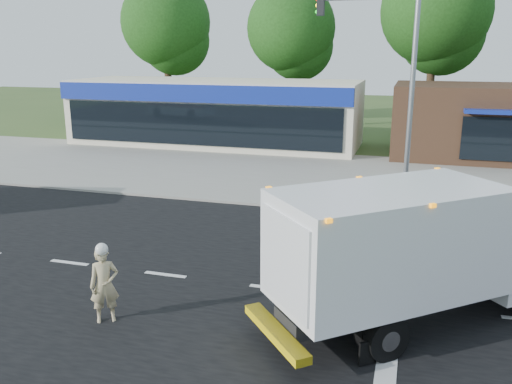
% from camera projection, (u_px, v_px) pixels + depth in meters
% --- Properties ---
extents(ground, '(120.00, 120.00, 0.00)m').
position_uv_depth(ground, '(273.00, 289.00, 13.83)').
color(ground, '#385123').
rests_on(ground, ground).
extents(road_asphalt, '(60.00, 14.00, 0.02)m').
position_uv_depth(road_asphalt, '(273.00, 288.00, 13.83)').
color(road_asphalt, black).
rests_on(road_asphalt, ground).
extents(sidewalk, '(60.00, 2.40, 0.12)m').
position_uv_depth(sidewalk, '(325.00, 202.00, 21.41)').
color(sidewalk, gray).
rests_on(sidewalk, ground).
extents(parking_apron, '(60.00, 9.00, 0.02)m').
position_uv_depth(parking_apron, '(344.00, 172.00, 26.80)').
color(parking_apron, gray).
rests_on(parking_apron, ground).
extents(lane_markings, '(55.20, 7.00, 0.01)m').
position_uv_depth(lane_markings, '(315.00, 320.00, 12.21)').
color(lane_markings, silver).
rests_on(lane_markings, road_asphalt).
extents(ems_box_truck, '(6.90, 6.33, 3.18)m').
position_uv_depth(ems_box_truck, '(418.00, 245.00, 11.65)').
color(ems_box_truck, black).
rests_on(ems_box_truck, ground).
extents(emergency_worker, '(0.76, 0.70, 1.86)m').
position_uv_depth(emergency_worker, '(104.00, 283.00, 11.97)').
color(emergency_worker, tan).
rests_on(emergency_worker, ground).
extents(retail_strip_mall, '(18.00, 6.20, 4.00)m').
position_uv_depth(retail_strip_mall, '(215.00, 112.00, 34.24)').
color(retail_strip_mall, beige).
rests_on(retail_strip_mall, ground).
extents(brown_storefront, '(10.00, 6.70, 4.00)m').
position_uv_depth(brown_storefront, '(487.00, 122.00, 29.92)').
color(brown_storefront, '#382316').
rests_on(brown_storefront, ground).
extents(traffic_signal_pole, '(3.51, 0.25, 8.00)m').
position_uv_depth(traffic_signal_pole, '(394.00, 78.00, 18.96)').
color(traffic_signal_pole, gray).
rests_on(traffic_signal_pole, ground).
extents(background_trees, '(36.77, 7.39, 12.10)m').
position_uv_depth(background_trees, '(363.00, 27.00, 38.26)').
color(background_trees, '#332114').
rests_on(background_trees, ground).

